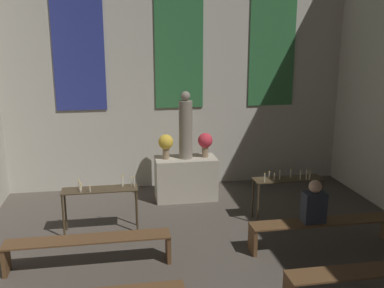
{
  "coord_description": "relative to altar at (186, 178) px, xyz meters",
  "views": [
    {
      "loc": [
        -1.34,
        -0.05,
        3.37
      ],
      "look_at": [
        0.0,
        7.84,
        1.41
      ],
      "focal_mm": 40.0,
      "sensor_mm": 36.0,
      "label": 1
    }
  ],
  "objects": [
    {
      "name": "wall_back",
      "position": [
        0.0,
        0.99,
        2.48
      ],
      "size": [
        7.97,
        0.16,
        5.81
      ],
      "color": "beige",
      "rests_on": "ground_plane"
    },
    {
      "name": "candle_rack_left",
      "position": [
        -1.75,
        -1.39,
        0.23
      ],
      "size": [
        1.32,
        0.37,
        1.01
      ],
      "color": "#473823",
      "rests_on": "ground_plane"
    },
    {
      "name": "altar",
      "position": [
        0.0,
        0.0,
        0.0
      ],
      "size": [
        1.3,
        0.67,
        0.91
      ],
      "color": "#BCB29E",
      "rests_on": "ground_plane"
    },
    {
      "name": "pew_third_right",
      "position": [
        1.89,
        -4.14,
        -0.1
      ],
      "size": [
        2.46,
        0.36,
        0.46
      ],
      "color": "brown",
      "rests_on": "ground_plane"
    },
    {
      "name": "flower_vase_left",
      "position": [
        -0.42,
        0.0,
        0.79
      ],
      "size": [
        0.32,
        0.32,
        0.53
      ],
      "color": "#937A5B",
      "rests_on": "altar"
    },
    {
      "name": "pew_back_right",
      "position": [
        1.89,
        -2.61,
        -0.1
      ],
      "size": [
        2.46,
        0.36,
        0.46
      ],
      "color": "brown",
      "rests_on": "ground_plane"
    },
    {
      "name": "pew_back_left",
      "position": [
        -1.89,
        -2.61,
        -0.1
      ],
      "size": [
        2.46,
        0.36,
        0.46
      ],
      "color": "brown",
      "rests_on": "ground_plane"
    },
    {
      "name": "candle_rack_right",
      "position": [
        1.75,
        -1.39,
        0.23
      ],
      "size": [
        1.32,
        0.37,
        1.01
      ],
      "color": "#473823",
      "rests_on": "ground_plane"
    },
    {
      "name": "flower_vase_right",
      "position": [
        0.42,
        0.0,
        0.79
      ],
      "size": [
        0.32,
        0.32,
        0.53
      ],
      "color": "#937A5B",
      "rests_on": "altar"
    },
    {
      "name": "statue",
      "position": [
        0.0,
        -0.0,
        1.12
      ],
      "size": [
        0.29,
        0.29,
        1.42
      ],
      "color": "gray",
      "rests_on": "altar"
    },
    {
      "name": "person_seated",
      "position": [
        1.7,
        -2.61,
        0.32
      ],
      "size": [
        0.36,
        0.24,
        0.71
      ],
      "color": "#282D38",
      "rests_on": "pew_back_right"
    }
  ]
}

